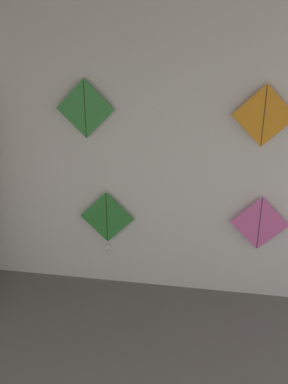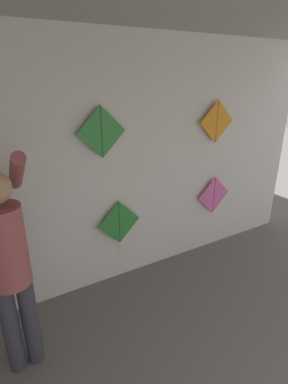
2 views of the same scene
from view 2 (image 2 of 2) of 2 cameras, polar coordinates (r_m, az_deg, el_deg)
The scene contains 6 objects.
back_panel at distance 3.29m, azimuth -7.99°, elevation 4.09°, with size 5.99×0.06×2.80m, color silver.
shopkeeper at distance 2.55m, azimuth -24.46°, elevation -11.71°, with size 0.48×0.66×1.88m.
kite_1 at distance 3.51m, azimuth -4.72°, elevation -6.19°, with size 0.53×0.04×0.67m.
kite_2 at distance 4.24m, azimuth 13.16°, elevation -0.55°, with size 0.53×0.01×0.53m.
kite_4 at distance 3.10m, azimuth -8.10°, elevation 11.20°, with size 0.53×0.01×0.53m.
kite_5 at distance 3.94m, azimuth 13.69°, elevation 12.89°, with size 0.53×0.01×0.53m.
Camera 2 is at (-1.17, 1.11, 2.37)m, focal length 28.00 mm.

